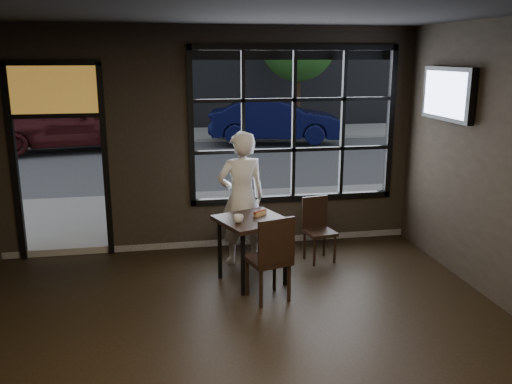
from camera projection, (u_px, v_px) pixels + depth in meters
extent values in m
cube|color=black|center=(256.00, 380.00, 4.81)|extent=(6.00, 7.00, 0.02)
cube|color=black|center=(294.00, 125.00, 7.91)|extent=(3.06, 0.12, 2.28)
cube|color=orange|center=(54.00, 89.00, 7.20)|extent=(1.20, 0.06, 0.70)
cube|color=#545456|center=(172.00, 111.00, 27.70)|extent=(60.00, 41.00, 0.04)
cube|color=black|center=(252.00, 250.00, 6.79)|extent=(1.00, 1.00, 0.84)
cube|color=black|center=(268.00, 257.00, 6.29)|extent=(0.55, 0.55, 1.04)
cube|color=black|center=(320.00, 230.00, 7.47)|extent=(0.45, 0.45, 0.89)
imported|color=silver|center=(241.00, 198.00, 7.32)|extent=(0.72, 0.53, 1.83)
imported|color=silver|center=(238.00, 219.00, 6.51)|extent=(0.16, 0.16, 0.10)
cube|color=black|center=(448.00, 94.00, 6.95)|extent=(0.13, 1.17, 0.68)
imported|color=black|center=(276.00, 120.00, 17.14)|extent=(4.37, 2.24, 1.37)
imported|color=#3F1113|center=(62.00, 122.00, 15.86)|extent=(4.79, 2.54, 1.55)
cylinder|color=#332114|center=(133.00, 101.00, 18.42)|extent=(0.23, 0.23, 2.53)
sphere|color=#2D6721|center=(130.00, 38.00, 17.91)|extent=(2.76, 2.76, 2.76)
cylinder|color=#332114|center=(297.00, 100.00, 19.36)|extent=(0.22, 0.22, 2.43)
sphere|color=#256A1D|center=(298.00, 43.00, 18.87)|extent=(2.65, 2.65, 2.65)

